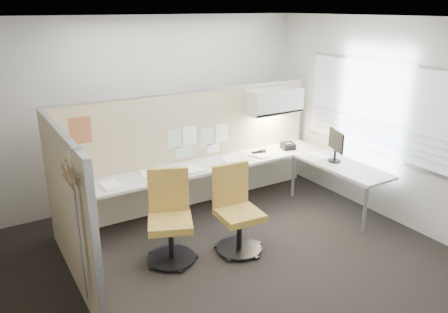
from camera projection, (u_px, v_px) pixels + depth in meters
floor at (214, 262)px, 5.25m from camera, size 5.50×4.50×0.01m
ceiling at (212, 18)px, 4.33m from camera, size 5.50×4.50×0.01m
wall_back at (139, 112)px, 6.61m from camera, size 5.50×0.02×2.80m
wall_front at (378, 241)px, 2.98m from camera, size 5.50×0.02×2.80m
wall_right at (382, 120)px, 6.14m from camera, size 0.02×4.50×2.80m
window_pane at (382, 109)px, 6.08m from camera, size 0.01×2.80×1.30m
partition_back at (192, 150)px, 6.53m from camera, size 4.10×0.06×1.75m
partition_left at (68, 209)px, 4.63m from camera, size 0.06×2.20×1.75m
desk at (230, 172)px, 6.42m from camera, size 4.00×2.07×0.73m
overhead_bin at (274, 101)px, 6.81m from camera, size 0.90×0.36×0.38m
task_light_strip at (274, 114)px, 6.88m from camera, size 0.60×0.06×0.02m
pinned_papers at (198, 140)px, 6.49m from camera, size 1.01×0.00×0.47m
poster at (80, 130)px, 5.54m from camera, size 0.28×0.00×0.35m
chair_left at (170, 220)px, 5.19m from camera, size 0.67×0.68×1.09m
chair_right at (236, 212)px, 5.40m from camera, size 0.57×0.57×1.07m
monitor at (336, 144)px, 6.38m from camera, size 0.19×0.43×0.47m
phone at (288, 146)px, 7.02m from camera, size 0.24×0.23×0.12m
stapler at (256, 153)px, 6.78m from camera, size 0.14×0.05×0.05m
tape_dispenser at (262, 152)px, 6.81m from camera, size 0.11×0.07×0.06m
coat_hook at (72, 190)px, 3.78m from camera, size 0.18×0.49×1.45m
paper_stack_0 at (111, 185)px, 5.57m from camera, size 0.26×0.32×0.04m
paper_stack_1 at (149, 173)px, 5.98m from camera, size 0.30×0.35×0.02m
paper_stack_2 at (192, 170)px, 6.09m from camera, size 0.25×0.32×0.04m
paper_stack_3 at (230, 159)px, 6.54m from camera, size 0.28×0.34×0.01m
paper_stack_4 at (260, 155)px, 6.72m from camera, size 0.31×0.35×0.02m
paper_stack_5 at (319, 156)px, 6.70m from camera, size 0.25×0.31×0.02m
paper_stack_6 at (188, 169)px, 6.15m from camera, size 0.29×0.34×0.02m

